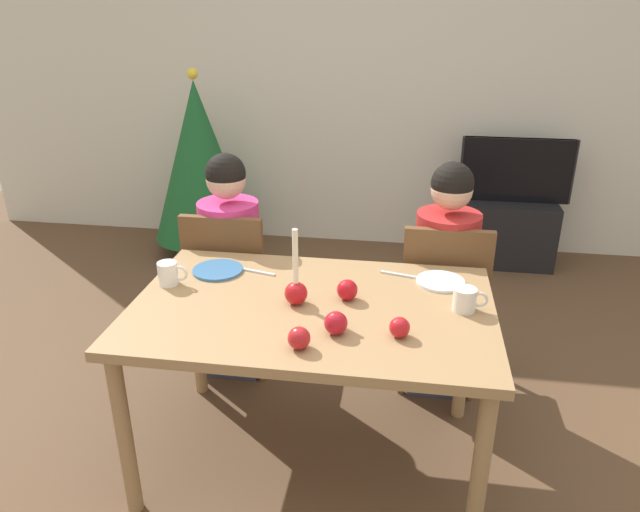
{
  "coord_description": "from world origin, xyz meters",
  "views": [
    {
      "loc": [
        0.34,
        -2.02,
        1.84
      ],
      "look_at": [
        0.0,
        0.2,
        0.87
      ],
      "focal_mm": 33.54,
      "sensor_mm": 36.0,
      "label": 1
    }
  ],
  "objects_px": {
    "candle_centerpiece": "(296,289)",
    "mug_right": "(465,299)",
    "plate_right": "(440,281)",
    "apple_by_left_plate": "(299,338)",
    "person_left_child": "(232,270)",
    "plate_left": "(218,270)",
    "chair_right": "(443,298)",
    "person_right_child": "(443,284)",
    "christmas_tree": "(200,161)",
    "apple_by_right_mug": "(400,327)",
    "chair_left": "(231,283)",
    "apple_far_edge": "(347,290)",
    "tv_stand": "(508,232)",
    "tv": "(516,170)",
    "apple_near_candle": "(336,323)",
    "mug_left": "(169,273)",
    "dining_table": "(312,323)"
  },
  "relations": [
    {
      "from": "person_right_child",
      "to": "apple_by_left_plate",
      "type": "height_order",
      "value": "person_right_child"
    },
    {
      "from": "apple_by_left_plate",
      "to": "tv_stand",
      "type": "bearing_deg",
      "value": 67.43
    },
    {
      "from": "plate_right",
      "to": "apple_far_edge",
      "type": "relative_size",
      "value": 2.44
    },
    {
      "from": "person_left_child",
      "to": "apple_far_edge",
      "type": "distance_m",
      "value": 0.9
    },
    {
      "from": "tv",
      "to": "apple_by_right_mug",
      "type": "height_order",
      "value": "tv"
    },
    {
      "from": "tv",
      "to": "apple_far_edge",
      "type": "xyz_separation_m",
      "value": [
        -0.97,
        -2.23,
        0.08
      ]
    },
    {
      "from": "mug_right",
      "to": "apple_far_edge",
      "type": "bearing_deg",
      "value": 177.43
    },
    {
      "from": "mug_right",
      "to": "tv",
      "type": "bearing_deg",
      "value": 77.15
    },
    {
      "from": "christmas_tree",
      "to": "candle_centerpiece",
      "type": "bearing_deg",
      "value": -61.93
    },
    {
      "from": "mug_right",
      "to": "apple_by_right_mug",
      "type": "distance_m",
      "value": 0.33
    },
    {
      "from": "chair_left",
      "to": "person_right_child",
      "type": "relative_size",
      "value": 0.77
    },
    {
      "from": "christmas_tree",
      "to": "tv",
      "type": "bearing_deg",
      "value": 4.0
    },
    {
      "from": "chair_left",
      "to": "candle_centerpiece",
      "type": "distance_m",
      "value": 0.82
    },
    {
      "from": "person_left_child",
      "to": "mug_right",
      "type": "height_order",
      "value": "person_left_child"
    },
    {
      "from": "christmas_tree",
      "to": "chair_left",
      "type": "bearing_deg",
      "value": -65.96
    },
    {
      "from": "apple_far_edge",
      "to": "plate_left",
      "type": "bearing_deg",
      "value": 163.42
    },
    {
      "from": "tv_stand",
      "to": "christmas_tree",
      "type": "relative_size",
      "value": 0.46
    },
    {
      "from": "person_left_child",
      "to": "mug_left",
      "type": "bearing_deg",
      "value": -99.28
    },
    {
      "from": "apple_near_candle",
      "to": "tv_stand",
      "type": "bearing_deg",
      "value": 68.66
    },
    {
      "from": "candle_centerpiece",
      "to": "chair_left",
      "type": "bearing_deg",
      "value": 126.93
    },
    {
      "from": "chair_left",
      "to": "plate_right",
      "type": "distance_m",
      "value": 1.1
    },
    {
      "from": "plate_right",
      "to": "apple_by_left_plate",
      "type": "height_order",
      "value": "apple_by_left_plate"
    },
    {
      "from": "plate_right",
      "to": "person_left_child",
      "type": "bearing_deg",
      "value": 160.22
    },
    {
      "from": "chair_left",
      "to": "apple_by_left_plate",
      "type": "relative_size",
      "value": 11.46
    },
    {
      "from": "mug_left",
      "to": "plate_right",
      "type": "bearing_deg",
      "value": 9.46
    },
    {
      "from": "chair_right",
      "to": "candle_centerpiece",
      "type": "relative_size",
      "value": 2.91
    },
    {
      "from": "plate_left",
      "to": "plate_right",
      "type": "height_order",
      "value": "same"
    },
    {
      "from": "apple_by_left_plate",
      "to": "person_left_child",
      "type": "bearing_deg",
      "value": 119.11
    },
    {
      "from": "person_left_child",
      "to": "tv",
      "type": "relative_size",
      "value": 1.48
    },
    {
      "from": "candle_centerpiece",
      "to": "apple_by_right_mug",
      "type": "height_order",
      "value": "candle_centerpiece"
    },
    {
      "from": "person_left_child",
      "to": "mug_left",
      "type": "xyz_separation_m",
      "value": [
        -0.09,
        -0.55,
        0.23
      ]
    },
    {
      "from": "candle_centerpiece",
      "to": "mug_right",
      "type": "distance_m",
      "value": 0.65
    },
    {
      "from": "christmas_tree",
      "to": "dining_table",
      "type": "bearing_deg",
      "value": -60.59
    },
    {
      "from": "person_left_child",
      "to": "tv_stand",
      "type": "relative_size",
      "value": 1.83
    },
    {
      "from": "mug_left",
      "to": "tv",
      "type": "bearing_deg",
      "value": 52.34
    },
    {
      "from": "christmas_tree",
      "to": "plate_right",
      "type": "bearing_deg",
      "value": -47.62
    },
    {
      "from": "christmas_tree",
      "to": "mug_right",
      "type": "xyz_separation_m",
      "value": [
        1.79,
        -2.09,
        0.07
      ]
    },
    {
      "from": "tv",
      "to": "christmas_tree",
      "type": "bearing_deg",
      "value": -176.0
    },
    {
      "from": "mug_left",
      "to": "apple_near_candle",
      "type": "height_order",
      "value": "mug_left"
    },
    {
      "from": "chair_left",
      "to": "mug_right",
      "type": "bearing_deg",
      "value": -26.99
    },
    {
      "from": "chair_right",
      "to": "plate_right",
      "type": "bearing_deg",
      "value": -96.65
    },
    {
      "from": "mug_left",
      "to": "dining_table",
      "type": "bearing_deg",
      "value": -8.18
    },
    {
      "from": "person_left_child",
      "to": "plate_left",
      "type": "height_order",
      "value": "person_left_child"
    },
    {
      "from": "tv_stand",
      "to": "plate_left",
      "type": "height_order",
      "value": "plate_left"
    },
    {
      "from": "plate_right",
      "to": "dining_table",
      "type": "bearing_deg",
      "value": -151.2
    },
    {
      "from": "chair_left",
      "to": "tv",
      "type": "distance_m",
      "value": 2.35
    },
    {
      "from": "apple_by_right_mug",
      "to": "tv",
      "type": "bearing_deg",
      "value": 73.14
    },
    {
      "from": "chair_right",
      "to": "person_right_child",
      "type": "height_order",
      "value": "person_right_child"
    },
    {
      "from": "plate_left",
      "to": "apple_far_edge",
      "type": "distance_m",
      "value": 0.61
    },
    {
      "from": "apple_near_candle",
      "to": "apple_by_right_mug",
      "type": "bearing_deg",
      "value": 3.39
    }
  ]
}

